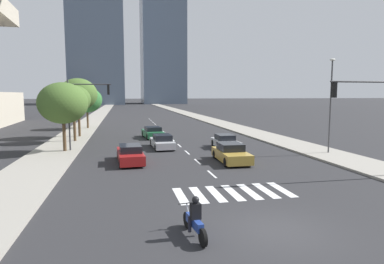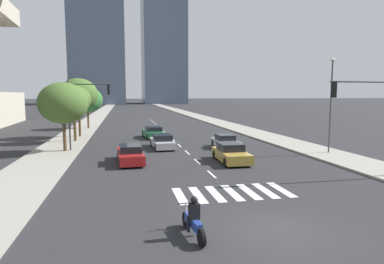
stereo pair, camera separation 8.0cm
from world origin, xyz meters
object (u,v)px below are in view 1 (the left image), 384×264
street_lamp_east (331,99)px  sedan_red_2 (130,154)px  sedan_silver_0 (162,142)px  street_tree_fourth (87,100)px  sedan_silver_3 (225,142)px  traffic_signal_near (371,108)px  sedan_gold_1 (231,153)px  motorcycle_lead (195,221)px  traffic_signal_far (84,103)px  sedan_green_4 (153,133)px  street_tree_second (73,100)px  street_tree_third (78,94)px  street_tree_nearest (63,103)px

street_lamp_east → sedan_red_2: bearing=-179.8°
sedan_silver_0 → street_tree_fourth: size_ratio=0.81×
street_lamp_east → street_tree_fourth: (-21.73, 25.40, -0.41)m
sedan_silver_3 → traffic_signal_near: (4.74, -12.49, 3.63)m
sedan_silver_0 → sedan_gold_1: sedan_gold_1 is taller
motorcycle_lead → traffic_signal_far: (-5.59, 19.14, 3.70)m
street_tree_fourth → sedan_silver_0: bearing=-66.3°
motorcycle_lead → sedan_green_4: 27.07m
traffic_signal_near → sedan_silver_0: bearing=-52.8°
street_tree_second → sedan_green_4: bearing=12.7°
sedan_green_4 → sedan_red_2: bearing=162.5°
street_lamp_east → sedan_silver_3: bearing=147.8°
motorcycle_lead → sedan_silver_3: size_ratio=0.50×
sedan_red_2 → street_tree_fourth: 26.27m
street_tree_third → traffic_signal_far: bearing=-80.4°
sedan_silver_0 → traffic_signal_far: size_ratio=0.78×
sedan_red_2 → traffic_signal_far: bearing=29.7°
traffic_signal_far → street_lamp_east: street_lamp_east is taller
sedan_silver_0 → street_lamp_east: street_lamp_east is taller
sedan_silver_0 → street_tree_fourth: street_tree_fourth is taller
sedan_silver_3 → sedan_green_4: 10.67m
sedan_gold_1 → sedan_silver_3: size_ratio=1.03×
traffic_signal_far → sedan_silver_0: bearing=2.9°
sedan_red_2 → street_tree_second: (-5.40, 11.80, 3.83)m
motorcycle_lead → traffic_signal_near: (11.68, 5.68, 3.64)m
sedan_red_2 → traffic_signal_far: 7.76m
traffic_signal_far → street_tree_third: 10.16m
motorcycle_lead → sedan_gold_1: size_ratio=0.49×
traffic_signal_far → street_tree_fourth: 19.78m
motorcycle_lead → street_tree_fourth: street_tree_fourth is taller
sedan_gold_1 → street_lamp_east: (9.01, 1.33, 3.99)m
traffic_signal_near → street_tree_third: size_ratio=0.89×
motorcycle_lead → traffic_signal_far: traffic_signal_far is taller
sedan_red_2 → traffic_signal_near: (13.57, -7.70, 3.60)m
sedan_green_4 → street_tree_nearest: street_tree_nearest is taller
sedan_silver_3 → street_tree_fourth: 25.35m
sedan_silver_0 → street_tree_third: (-8.48, 9.65, 4.40)m
sedan_gold_1 → sedan_red_2: sedan_gold_1 is taller
street_tree_second → motorcycle_lead: bearing=-73.9°
sedan_green_4 → street_tree_third: street_tree_third is taller
motorcycle_lead → sedan_red_2: (-1.89, 13.38, 0.04)m
sedan_gold_1 → sedan_green_4: (-4.42, 14.94, -0.03)m
street_tree_second → street_tree_third: (-0.00, 3.95, 0.54)m
street_tree_third → traffic_signal_near: bearing=-51.0°
traffic_signal_far → street_tree_nearest: size_ratio=1.04×
street_lamp_east → street_tree_third: 26.81m
sedan_gold_1 → sedan_red_2: size_ratio=0.94×
motorcycle_lead → street_tree_fourth: bearing=3.3°
sedan_silver_3 → traffic_signal_near: 13.85m
traffic_signal_far → street_tree_nearest: traffic_signal_far is taller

